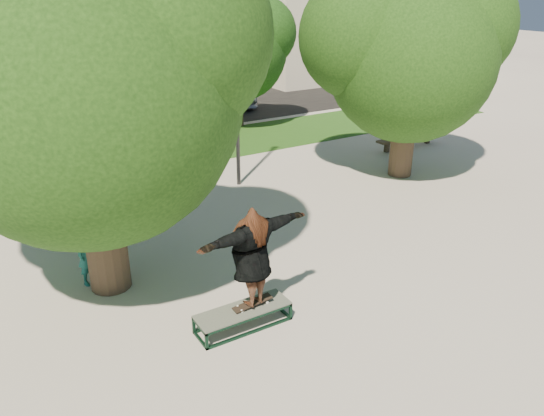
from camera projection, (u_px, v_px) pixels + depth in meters
ground at (302, 256)px, 12.47m from camera, size 120.00×120.00×0.00m
grass_strip at (184, 149)px, 20.39m from camera, size 30.00×4.00×0.02m
asphalt_strip at (110, 118)px, 25.01m from camera, size 40.00×8.00×0.01m
tree_left at (76, 74)px, 9.52m from camera, size 6.96×5.95×7.12m
tree_right at (408, 47)px, 16.11m from camera, size 6.24×5.33×6.51m
bg_tree_mid at (98, 37)px, 19.83m from camera, size 5.76×4.92×6.24m
bg_tree_right at (235, 45)px, 22.29m from camera, size 5.04×4.31×5.43m
lamppost at (236, 84)px, 15.62m from camera, size 0.25×0.15×6.11m
side_building at (338, 12)px, 36.77m from camera, size 15.00×10.00×8.00m
grind_box at (243, 318)px, 9.86m from camera, size 1.80×0.60×0.38m
skater_rig at (252, 257)px, 9.47m from camera, size 2.45×1.03×2.01m
bystander at (89, 251)px, 11.08m from camera, size 0.64×0.52×1.51m
bench at (408, 138)px, 20.44m from camera, size 3.02×0.47×0.46m
car_grey at (91, 116)px, 22.07m from camera, size 2.74×5.65×1.55m
car_silver_b at (220, 87)px, 27.84m from camera, size 2.69×5.69×1.60m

